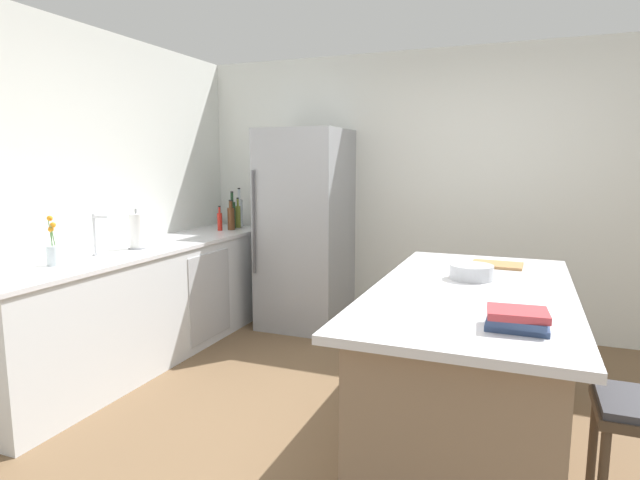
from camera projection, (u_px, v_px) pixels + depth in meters
name	position (u px, v px, depth m)	size (l,w,h in m)	color
ground_plane	(377.00, 439.00, 2.99)	(7.20, 7.20, 0.00)	brown
wall_rear	(443.00, 192.00, 4.86)	(6.00, 0.10, 2.60)	silver
wall_left	(46.00, 202.00, 3.69)	(0.10, 6.00, 2.60)	silver
counter_run_left	(150.00, 301.00, 4.22)	(0.67, 3.04, 0.91)	silver
kitchen_island	(469.00, 366.00, 2.87)	(1.03, 2.07, 0.90)	#8E755B
refrigerator	(305.00, 229.00, 4.97)	(0.76, 0.79, 1.88)	#93969B
sink_faucet	(96.00, 234.00, 3.71)	(0.15, 0.05, 0.30)	silver
flower_vase	(53.00, 251.00, 3.35)	(0.09, 0.09, 0.33)	silver
paper_towel_roll	(137.00, 232.00, 4.00)	(0.14, 0.14, 0.31)	gray
soda_bottle	(239.00, 212.00, 5.41)	(0.07, 0.07, 0.40)	silver
olive_oil_bottle	(238.00, 216.00, 5.31)	(0.05, 0.05, 0.31)	olive
wine_bottle	(232.00, 214.00, 5.24)	(0.07, 0.07, 0.37)	#19381E
syrup_bottle	(231.00, 218.00, 5.13)	(0.07, 0.07, 0.30)	#5B3319
hot_sauce_bottle	(220.00, 221.00, 5.08)	(0.05, 0.05, 0.24)	red
cookbook_stack	(517.00, 319.00, 2.11)	(0.25, 0.20, 0.08)	#334770
mixing_bowl	(471.00, 272.00, 3.01)	(0.25, 0.25, 0.09)	#B2B5BA
cutting_board	(497.00, 265.00, 3.40)	(0.33, 0.24, 0.02)	#9E7042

